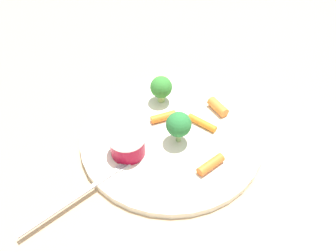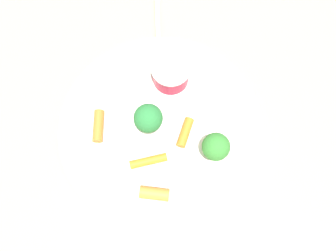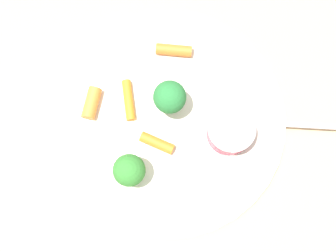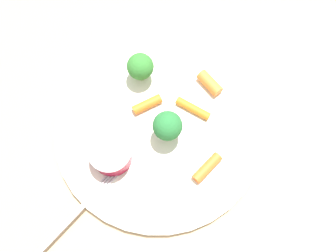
# 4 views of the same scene
# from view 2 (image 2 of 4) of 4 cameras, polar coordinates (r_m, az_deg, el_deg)

# --- Properties ---
(ground_plane) EXTENTS (2.40, 2.40, 0.00)m
(ground_plane) POSITION_cam_2_polar(r_m,az_deg,el_deg) (0.56, -1.06, -0.47)
(ground_plane) COLOR tan
(plate) EXTENTS (0.30, 0.30, 0.01)m
(plate) POSITION_cam_2_polar(r_m,az_deg,el_deg) (0.55, -1.07, -0.28)
(plate) COLOR silver
(plate) RESTS_ON ground_plane
(sauce_cup) EXTENTS (0.06, 0.06, 0.04)m
(sauce_cup) POSITION_cam_2_polar(r_m,az_deg,el_deg) (0.56, 0.43, 8.02)
(sauce_cup) COLOR maroon
(sauce_cup) RESTS_ON plate
(broccoli_floret_0) EXTENTS (0.04, 0.04, 0.06)m
(broccoli_floret_0) POSITION_cam_2_polar(r_m,az_deg,el_deg) (0.51, -3.03, 1.18)
(broccoli_floret_0) COLOR #82AF66
(broccoli_floret_0) RESTS_ON plate
(broccoli_floret_1) EXTENTS (0.04, 0.04, 0.05)m
(broccoli_floret_1) POSITION_cam_2_polar(r_m,az_deg,el_deg) (0.51, 7.30, -3.19)
(broccoli_floret_1) COLOR #92B666
(broccoli_floret_1) RESTS_ON plate
(carrot_stick_0) EXTENTS (0.04, 0.02, 0.02)m
(carrot_stick_0) POSITION_cam_2_polar(r_m,az_deg,el_deg) (0.51, -2.08, -10.26)
(carrot_stick_0) COLOR orange
(carrot_stick_0) RESTS_ON plate
(carrot_stick_1) EXTENTS (0.05, 0.04, 0.01)m
(carrot_stick_1) POSITION_cam_2_polar(r_m,az_deg,el_deg) (0.52, -2.78, -5.41)
(carrot_stick_1) COLOR orange
(carrot_stick_1) RESTS_ON plate
(carrot_stick_2) EXTENTS (0.01, 0.04, 0.01)m
(carrot_stick_2) POSITION_cam_2_polar(r_m,az_deg,el_deg) (0.54, 2.67, -0.87)
(carrot_stick_2) COLOR orange
(carrot_stick_2) RESTS_ON plate
(carrot_stick_3) EXTENTS (0.03, 0.05, 0.01)m
(carrot_stick_3) POSITION_cam_2_polar(r_m,az_deg,el_deg) (0.55, -10.57, 0.00)
(carrot_stick_3) COLOR orange
(carrot_stick_3) RESTS_ON plate
(fork) EXTENTS (0.07, 0.18, 0.00)m
(fork) POSITION_cam_2_polar(r_m,az_deg,el_deg) (0.62, -1.60, 15.43)
(fork) COLOR #BDB5BB
(fork) RESTS_ON plate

